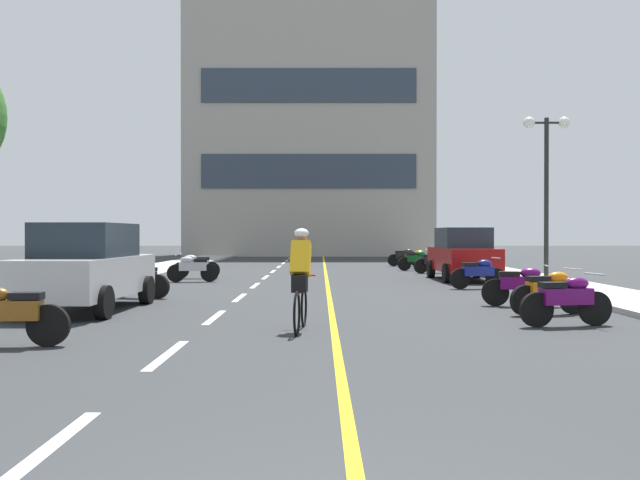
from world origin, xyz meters
TOP-DOWN VIEW (x-y plane):
  - ground_plane at (0.00, 21.00)m, footprint 140.00×140.00m
  - curb_left at (-7.20, 24.00)m, footprint 2.40×72.00m
  - curb_right at (7.20, 24.00)m, footprint 2.40×72.00m
  - lane_dash_0 at (-2.00, 2.00)m, footprint 0.14×2.20m
  - lane_dash_1 at (-2.00, 6.00)m, footprint 0.14×2.20m
  - lane_dash_2 at (-2.00, 10.00)m, footprint 0.14×2.20m
  - lane_dash_3 at (-2.00, 14.00)m, footprint 0.14×2.20m
  - lane_dash_4 at (-2.00, 18.00)m, footprint 0.14×2.20m
  - lane_dash_5 at (-2.00, 22.00)m, footprint 0.14×2.20m
  - lane_dash_6 at (-2.00, 26.00)m, footprint 0.14×2.20m
  - lane_dash_7 at (-2.00, 30.00)m, footprint 0.14×2.20m
  - lane_dash_8 at (-2.00, 34.00)m, footprint 0.14×2.20m
  - lane_dash_9 at (-2.00, 38.00)m, footprint 0.14×2.20m
  - lane_dash_10 at (-2.00, 42.00)m, footprint 0.14×2.20m
  - lane_dash_11 at (-2.00, 46.00)m, footprint 0.14×2.20m
  - centre_line_yellow at (0.25, 24.00)m, footprint 0.12×66.00m
  - office_building at (-0.78, 49.15)m, footprint 18.19×8.43m
  - street_lamp_mid at (7.12, 18.25)m, footprint 1.46×0.36m
  - parked_car_near at (-4.83, 11.10)m, footprint 2.02×4.25m
  - parked_car_mid at (4.98, 20.50)m, footprint 2.00×4.24m
  - motorcycle_1 at (-4.39, 6.60)m, footprint 1.70×0.60m
  - motorcycle_2 at (4.27, 8.72)m, footprint 1.69×0.62m
  - motorcycle_3 at (4.55, 10.38)m, footprint 1.66×0.72m
  - motorcycle_4 at (4.46, 11.92)m, footprint 1.69×0.61m
  - motorcycle_5 at (-4.53, 13.91)m, footprint 1.66×0.75m
  - motorcycle_6 at (4.63, 16.71)m, footprint 1.69×0.61m
  - motorcycle_7 at (-4.24, 19.54)m, footprint 1.69×0.60m
  - motorcycle_8 at (-4.45, 21.32)m, footprint 1.70×0.60m
  - motorcycle_9 at (4.65, 24.56)m, footprint 1.66×0.73m
  - motorcycle_10 at (4.26, 26.67)m, footprint 1.68×0.66m
  - motorcycle_11 at (4.49, 28.69)m, footprint 1.63×0.81m
  - motorcycle_12 at (4.25, 30.64)m, footprint 1.70×0.60m
  - cyclist_rider at (-0.30, 8.22)m, footprint 0.42×1.77m

SIDE VIEW (x-z plane):
  - ground_plane at x=0.00m, z-range 0.00..0.00m
  - lane_dash_0 at x=-2.00m, z-range 0.00..0.01m
  - lane_dash_1 at x=-2.00m, z-range 0.00..0.01m
  - lane_dash_2 at x=-2.00m, z-range 0.00..0.01m
  - lane_dash_3 at x=-2.00m, z-range 0.00..0.01m
  - lane_dash_4 at x=-2.00m, z-range 0.00..0.01m
  - lane_dash_5 at x=-2.00m, z-range 0.00..0.01m
  - lane_dash_6 at x=-2.00m, z-range 0.00..0.01m
  - lane_dash_7 at x=-2.00m, z-range 0.00..0.01m
  - lane_dash_8 at x=-2.00m, z-range 0.00..0.01m
  - lane_dash_9 at x=-2.00m, z-range 0.00..0.01m
  - lane_dash_10 at x=-2.00m, z-range 0.00..0.01m
  - lane_dash_11 at x=-2.00m, z-range 0.00..0.01m
  - centre_line_yellow at x=0.25m, z-range 0.00..0.01m
  - curb_left at x=-7.20m, z-range 0.00..0.12m
  - curb_right at x=7.20m, z-range 0.00..0.12m
  - motorcycle_1 at x=-4.39m, z-range 0.01..0.93m
  - motorcycle_2 at x=4.27m, z-range 0.01..0.93m
  - motorcycle_3 at x=4.55m, z-range 0.01..0.93m
  - motorcycle_4 at x=4.46m, z-range 0.01..0.93m
  - motorcycle_5 at x=-4.53m, z-range 0.01..0.93m
  - motorcycle_6 at x=4.63m, z-range 0.01..0.93m
  - motorcycle_7 at x=-4.24m, z-range 0.01..0.93m
  - motorcycle_8 at x=-4.45m, z-range 0.01..0.93m
  - motorcycle_9 at x=4.65m, z-range 0.01..0.93m
  - motorcycle_10 at x=4.26m, z-range 0.01..0.93m
  - motorcycle_11 at x=4.49m, z-range 0.01..0.93m
  - motorcycle_12 at x=4.25m, z-range 0.01..0.93m
  - cyclist_rider at x=-0.30m, z-range 0.03..1.74m
  - parked_car_near at x=-4.83m, z-range 0.01..1.83m
  - parked_car_mid at x=4.98m, z-range 0.01..1.83m
  - street_lamp_mid at x=7.12m, z-range 1.31..6.46m
  - office_building at x=-0.78m, z-range 0.00..20.28m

